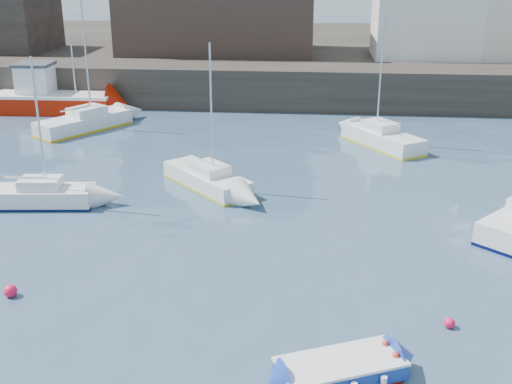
# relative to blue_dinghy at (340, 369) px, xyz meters

# --- Properties ---
(quay_wall) EXTENTS (90.00, 5.00, 3.00)m
(quay_wall) POSITION_rel_blue_dinghy_xyz_m (-3.24, 33.38, 1.14)
(quay_wall) COLOR #28231E
(quay_wall) RESTS_ON ground
(land_strip) EXTENTS (90.00, 32.00, 2.80)m
(land_strip) POSITION_rel_blue_dinghy_xyz_m (-3.24, 51.38, 1.04)
(land_strip) COLOR #28231E
(land_strip) RESTS_ON ground
(bldg_east_d) EXTENTS (11.14, 11.14, 8.95)m
(bldg_east_d) POSITION_rel_blue_dinghy_xyz_m (7.76, 39.88, 7.00)
(bldg_east_d) COLOR white
(bldg_east_d) RESTS_ON land_strip
(warehouse) EXTENTS (16.40, 10.40, 7.60)m
(warehouse) POSITION_rel_blue_dinghy_xyz_m (-9.24, 41.38, 6.25)
(warehouse) COLOR #3D2D26
(warehouse) RESTS_ON land_strip
(blue_dinghy) EXTENTS (3.73, 2.71, 0.65)m
(blue_dinghy) POSITION_rel_blue_dinghy_xyz_m (0.00, 0.00, 0.00)
(blue_dinghy) COLOR #9C1401
(blue_dinghy) RESTS_ON ground
(fishing_boat) EXTENTS (8.62, 3.43, 5.66)m
(fishing_boat) POSITION_rel_blue_dinghy_xyz_m (-20.04, 29.87, 0.73)
(fishing_boat) COLOR #9C1401
(fishing_boat) RESTS_ON ground
(sailboat_a) EXTENTS (5.35, 2.17, 6.78)m
(sailboat_a) POSITION_rel_blue_dinghy_xyz_m (-13.43, 11.72, 0.11)
(sailboat_a) COLOR white
(sailboat_a) RESTS_ON ground
(sailboat_b) EXTENTS (5.04, 5.24, 7.09)m
(sailboat_b) POSITION_rel_blue_dinghy_xyz_m (-6.07, 14.83, 0.10)
(sailboat_b) COLOR white
(sailboat_b) RESTS_ON ground
(sailboat_f) EXTENTS (4.81, 5.85, 7.56)m
(sailboat_f) POSITION_rel_blue_dinghy_xyz_m (3.18, 22.94, 0.17)
(sailboat_f) COLOR white
(sailboat_f) RESTS_ON ground
(sailboat_h) EXTENTS (5.34, 6.50, 8.31)m
(sailboat_h) POSITION_rel_blue_dinghy_xyz_m (-15.85, 24.93, 0.18)
(sailboat_h) COLOR white
(sailboat_h) RESTS_ON ground
(buoy_near) EXTENTS (0.45, 0.45, 0.45)m
(buoy_near) POSITION_rel_blue_dinghy_xyz_m (-10.92, 3.57, -0.36)
(buoy_near) COLOR #FC1848
(buoy_near) RESTS_ON ground
(buoy_mid) EXTENTS (0.34, 0.34, 0.34)m
(buoy_mid) POSITION_rel_blue_dinghy_xyz_m (3.46, 2.97, -0.36)
(buoy_mid) COLOR #FC1848
(buoy_mid) RESTS_ON ground
(buoy_far) EXTENTS (0.39, 0.39, 0.39)m
(buoy_far) POSITION_rel_blue_dinghy_xyz_m (-6.58, 17.88, -0.36)
(buoy_far) COLOR #FC1848
(buoy_far) RESTS_ON ground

